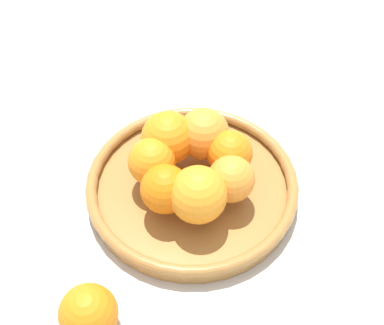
{
  "coord_description": "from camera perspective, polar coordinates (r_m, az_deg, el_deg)",
  "views": [
    {
      "loc": [
        0.23,
        -0.44,
        0.64
      ],
      "look_at": [
        0.0,
        0.0,
        0.07
      ],
      "focal_mm": 50.0,
      "sensor_mm": 36.0,
      "label": 1
    }
  ],
  "objects": [
    {
      "name": "ground_plane",
      "position": [
        0.81,
        0.0,
        -3.28
      ],
      "size": [
        4.0,
        4.0,
        0.0
      ],
      "primitive_type": "plane",
      "color": "beige"
    },
    {
      "name": "stray_orange",
      "position": [
        0.68,
        -10.99,
        -15.5
      ],
      "size": [
        0.07,
        0.07,
        0.07
      ],
      "primitive_type": "sphere",
      "color": "orange",
      "rests_on": "ground_plane"
    },
    {
      "name": "orange_pile",
      "position": [
        0.75,
        -0.13,
        0.04
      ],
      "size": [
        0.19,
        0.19,
        0.08
      ],
      "color": "orange",
      "rests_on": "fruit_bowl"
    },
    {
      "name": "fruit_bowl",
      "position": [
        0.8,
        0.0,
        -2.52
      ],
      "size": [
        0.31,
        0.31,
        0.03
      ],
      "color": "#A57238",
      "rests_on": "ground_plane"
    }
  ]
}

